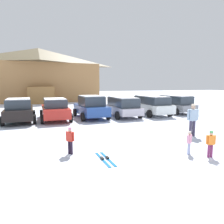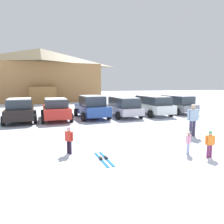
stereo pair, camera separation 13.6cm
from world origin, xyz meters
TOP-DOWN VIEW (x-y plane):
  - ski_lodge at (-4.29, 32.84)m, footprint 18.95×12.17m
  - parked_black_sedan at (-5.56, 12.63)m, footprint 2.35×4.46m
  - parked_red_sedan at (-3.08, 12.59)m, footprint 2.25×4.59m
  - parked_blue_hatchback at (-0.29, 12.54)m, footprint 2.42×4.40m
  - parked_silver_wagon at (2.40, 12.42)m, footprint 2.18×4.49m
  - parked_white_suv at (5.17, 12.49)m, footprint 2.22×4.79m
  - parked_grey_wagon at (7.98, 12.84)m, footprint 2.32×4.24m
  - skier_child_in_red_jacket at (-3.00, 4.46)m, footprint 0.29×0.30m
  - skier_adult_in_blue_parka at (3.35, 5.16)m, footprint 0.61×0.31m
  - skier_child_in_pink_snowsuit at (1.32, 2.98)m, footprint 0.29×0.22m
  - skier_child_in_orange_jacket at (1.80, 2.43)m, footprint 0.36×0.20m
  - pair_of_skis at (-1.91, 3.49)m, footprint 0.36×1.51m

SIDE VIEW (x-z plane):
  - pair_of_skis at x=-1.91m, z-range -0.02..0.06m
  - skier_child_in_pink_snowsuit at x=1.32m, z-range 0.06..0.95m
  - skier_child_in_orange_jacket at x=1.80m, z-range 0.06..1.05m
  - skier_child_in_red_jacket at x=-3.00m, z-range 0.07..1.12m
  - parked_red_sedan at x=-3.08m, z-range 0.01..1.66m
  - parked_black_sedan at x=-5.56m, z-range 0.01..1.70m
  - parked_silver_wagon at x=2.40m, z-range 0.07..1.72m
  - parked_blue_hatchback at x=-0.29m, z-range -0.01..1.80m
  - parked_grey_wagon at x=7.98m, z-range 0.06..1.74m
  - parked_white_suv at x=5.17m, z-range 0.07..1.76m
  - skier_adult_in_blue_parka at x=3.35m, z-range 0.11..1.78m
  - ski_lodge at x=-4.29m, z-range 0.06..8.71m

